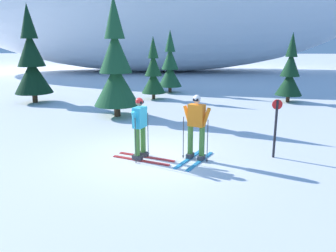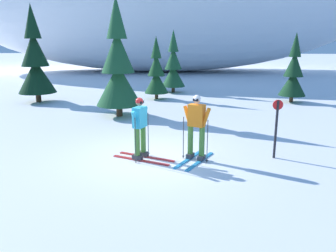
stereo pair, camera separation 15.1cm
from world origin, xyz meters
TOP-DOWN VIEW (x-y plane):
  - ground_plane at (0.00, 0.00)m, footprint 120.00×120.00m
  - skier_cyan_jacket at (-0.31, -0.12)m, footprint 1.76×1.07m
  - skier_orange_jacket at (1.22, -0.14)m, footprint 1.13×1.67m
  - pine_tree_far_left at (-6.68, 8.23)m, footprint 1.88×1.88m
  - pine_tree_center_left at (-1.89, 5.16)m, footprint 1.89×1.89m
  - pine_tree_center at (-0.66, 9.43)m, footprint 1.29×1.29m
  - pine_tree_center_right at (0.16, 11.74)m, footprint 1.42×1.42m
  - pine_tree_far_right at (6.36, 8.83)m, footprint 1.36×1.36m
  - trail_marker_post at (3.41, 0.13)m, footprint 0.28×0.07m

SIDE VIEW (x-z plane):
  - ground_plane at x=0.00m, z-range 0.00..0.00m
  - skier_cyan_jacket at x=-0.31m, z-range 0.04..1.76m
  - trail_marker_post at x=3.41m, z-range 0.10..1.76m
  - skier_orange_jacket at x=1.22m, z-range 0.06..1.87m
  - pine_tree_center at x=-0.66m, z-range -0.27..3.06m
  - pine_tree_far_right at x=6.36m, z-range -0.29..3.23m
  - pine_tree_center_right at x=0.16m, z-range -0.30..3.39m
  - pine_tree_far_left at x=-6.68m, z-range -0.40..4.48m
  - pine_tree_center_left at x=-1.89m, z-range -0.40..4.50m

